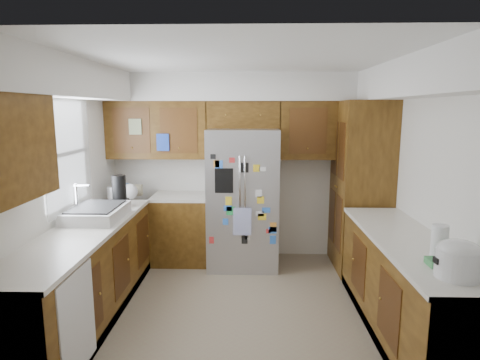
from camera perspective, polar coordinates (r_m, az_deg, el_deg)
name	(u,v)px	position (r m, az deg, el deg)	size (l,w,h in m)	color
floor	(241,307)	(4.40, 0.07, -17.65)	(3.60, 3.60, 0.00)	gray
room_shell	(231,130)	(4.27, -1.22, 7.06)	(3.64, 3.24, 2.52)	silver
left_counter_run	(110,266)	(4.49, -17.94, -11.57)	(1.36, 3.20, 0.92)	#42280C
right_counter_run	(405,292)	(4.04, 22.44, -14.46)	(0.63, 2.25, 0.92)	#42280C
pantry	(361,187)	(5.33, 16.77, -0.90)	(0.60, 0.90, 2.15)	#42280C
fridge	(243,198)	(5.23, 0.42, -2.62)	(0.90, 0.79, 1.80)	#96969B
bridge_cabinet	(243,115)	(5.33, 0.48, 9.27)	(0.96, 0.34, 0.35)	#42280C
fridge_top_items	(233,91)	(5.31, -0.98, 12.49)	(0.70, 0.30, 0.28)	#2356B2
sink_assembly	(97,212)	(4.43, -19.72, -4.37)	(0.52, 0.70, 0.37)	silver
left_counter_clutter	(123,192)	(5.08, -16.34, -1.67)	(0.31, 0.90, 0.38)	black
rice_cooker	(459,258)	(3.11, 28.65, -9.73)	(0.30, 0.29, 0.26)	silver
paper_towel	(439,243)	(3.39, 26.49, -7.97)	(0.12, 0.12, 0.27)	white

